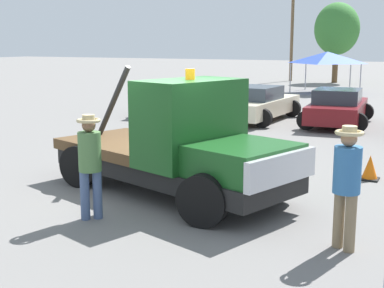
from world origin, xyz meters
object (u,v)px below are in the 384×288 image
Objects in this scene: canopy_tent_blue at (327,58)px; traffic_cone at (370,168)px; utility_pole at (292,22)px; parked_car_cream at (257,104)px; person_near_truck at (347,178)px; parked_car_charcoal at (171,98)px; tree_left at (337,29)px; parked_car_maroon at (337,108)px; tow_truck at (181,149)px; person_at_hood at (90,158)px.

canopy_tent_blue is 6.32× the size of traffic_cone.
traffic_cone is at bearing -70.42° from utility_pole.
person_near_truck is at bearing -152.32° from parked_car_cream.
person_near_truck is at bearing -72.35° from utility_pole.
person_near_truck is 0.40× the size of parked_car_charcoal.
utility_pole is (-10.71, 33.66, 3.45)m from person_near_truck.
person_near_truck is 35.49m from utility_pole.
parked_car_charcoal is 0.77× the size of tree_left.
parked_car_charcoal is 7.00m from parked_car_maroon.
person_near_truck reaches higher than parked_car_maroon.
tow_truck is at bearing -135.57° from traffic_cone.
parked_car_charcoal reaches higher than traffic_cone.
utility_pole is (-7.33, 32.33, 3.56)m from tow_truck.
parked_car_cream is 22.72m from utility_pole.
tow_truck is 12.51m from parked_car_charcoal.
person_near_truck is 0.21× the size of utility_pole.
person_at_hood is at bearing -170.79° from parked_car_cream.
tree_left reaches higher than parked_car_maroon.
utility_pole reaches higher than person_near_truck.
parked_car_cream is 0.57× the size of utility_pole.
parked_car_maroon is (0.78, 10.68, -0.32)m from tow_truck.
parked_car_charcoal is 3.97m from parked_car_cream.
parked_car_cream is at bearing -88.89° from canopy_tent_blue.
person_near_truck is at bearing -76.57° from canopy_tent_blue.
parked_car_charcoal is at bearing 87.53° from parked_car_cream.
parked_car_cream is (-2.26, 10.53, -0.31)m from tow_truck.
tree_left is at bearing 98.67° from canopy_tent_blue.
parked_car_charcoal is (-6.22, 10.85, -0.32)m from tow_truck.
tree_left is at bearing 42.53° from person_near_truck.
parked_car_maroon is at bearing 106.77° from traffic_cone.
canopy_tent_blue is 10.51m from utility_pole.
tree_left reaches higher than person_at_hood.
canopy_tent_blue reaches higher than person_near_truck.
parked_car_maroon is 0.53× the size of utility_pole.
person_near_truck is 0.31× the size of tree_left.
canopy_tent_blue is at bearing 9.85° from parked_car_maroon.
canopy_tent_blue reaches higher than parked_car_maroon.
utility_pole reaches higher than parked_car_maroon.
parked_car_cream is 9.22m from traffic_cone.
tow_truck is 32.34m from tree_left.
tow_truck is 3.12× the size of person_near_truck.
utility_pole is (-3.50, 0.35, 0.57)m from tree_left.
parked_car_cream is 3.05m from parked_car_maroon.
person_near_truck reaches higher than parked_car_cream.
utility_pole is at bearing 15.79° from parked_car_maroon.
parked_car_cream is 8.85× the size of traffic_cone.
person_near_truck is 4.16m from person_at_hood.
person_at_hood is at bearing -93.96° from tow_truck.
tow_truck is 0.97× the size of tree_left.
person_near_truck is at bearing -172.55° from parked_car_maroon.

